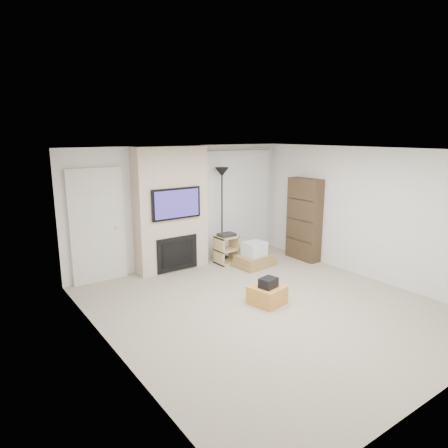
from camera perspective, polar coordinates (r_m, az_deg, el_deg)
floor at (r=6.65m, az=6.13°, el=-11.62°), size 5.00×5.50×0.00m
ceiling at (r=6.06m, az=6.70°, el=10.46°), size 5.00×5.50×0.00m
wall_back at (r=8.44m, az=-6.11°, el=2.57°), size 5.00×0.00×2.50m
wall_left at (r=4.99m, az=-15.69°, el=-5.07°), size 0.00×5.50×2.50m
wall_right at (r=8.08m, az=19.76°, el=1.43°), size 0.00×5.50×2.50m
hvac_vent at (r=6.92m, az=4.70°, el=10.76°), size 0.35×0.18×0.01m
ottoman at (r=6.70m, az=6.18°, el=-10.03°), size 0.60×0.60×0.30m
black_bag at (r=6.57m, az=6.35°, el=-8.34°), size 0.32×0.28×0.16m
fireplace_wall at (r=8.09m, az=-7.54°, el=1.99°), size 1.50×0.47×2.50m
entry_door at (r=7.74m, az=-17.62°, el=-0.38°), size 1.02×0.11×2.14m
vertical_blinds at (r=9.15m, az=1.72°, el=3.58°), size 1.98×0.10×2.37m
floor_lamp at (r=8.63m, az=-0.30°, el=5.23°), size 0.30×0.30×2.03m
av_stand at (r=8.59m, az=0.37°, el=-3.38°), size 0.45×0.38×0.66m
box_stack at (r=8.45m, az=4.33°, el=-4.72°), size 0.83×0.65×0.53m
bookshelf at (r=8.92m, az=11.38°, el=0.66°), size 0.30×0.80×1.80m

